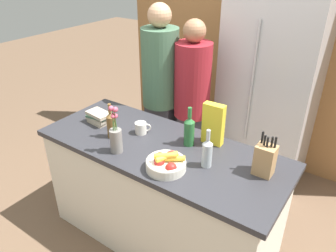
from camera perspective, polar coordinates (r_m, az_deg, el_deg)
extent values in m
plane|color=brown|center=(2.91, -1.10, -18.45)|extent=(14.00, 14.00, 0.00)
cube|color=silver|center=(2.61, -1.19, -12.12)|extent=(1.75, 0.71, 0.85)
cube|color=#2D2D33|center=(2.35, -1.30, -3.89)|extent=(1.83, 0.74, 0.04)
cube|color=#9E6B3D|center=(3.56, 15.15, 14.24)|extent=(3.03, 0.12, 2.60)
cube|color=#B7B7BC|center=(3.23, 17.30, 6.73)|extent=(0.83, 0.60, 1.99)
cylinder|color=#B7B7BC|center=(2.93, 14.37, 7.02)|extent=(0.02, 0.02, 1.09)
cylinder|color=silver|center=(2.09, -0.37, -6.85)|extent=(0.26, 0.26, 0.06)
torus|color=silver|center=(2.07, -0.37, -6.20)|extent=(0.26, 0.26, 0.02)
sphere|color=red|center=(2.06, -1.54, -6.57)|extent=(0.07, 0.07, 0.07)
sphere|color=red|center=(2.07, -1.46, -5.93)|extent=(0.07, 0.07, 0.07)
sphere|color=red|center=(2.11, 0.64, -5.28)|extent=(0.08, 0.08, 0.08)
sphere|color=#C64C23|center=(2.11, -1.44, -5.42)|extent=(0.07, 0.07, 0.07)
sphere|color=red|center=(2.02, 0.55, -7.36)|extent=(0.07, 0.07, 0.07)
cylinder|color=yellow|center=(2.06, 0.55, -5.70)|extent=(0.16, 0.13, 0.03)
cylinder|color=yellow|center=(2.06, -0.21, -5.39)|extent=(0.09, 0.15, 0.03)
cylinder|color=yellow|center=(2.05, -0.50, -5.17)|extent=(0.13, 0.12, 0.03)
cube|color=tan|center=(2.10, 16.49, -5.71)|extent=(0.12, 0.10, 0.20)
cylinder|color=black|center=(2.05, 16.09, -2.03)|extent=(0.01, 0.01, 0.09)
cylinder|color=black|center=(2.04, 16.47, -2.51)|extent=(0.01, 0.01, 0.08)
cylinder|color=black|center=(2.03, 16.92, -2.81)|extent=(0.01, 0.01, 0.08)
cylinder|color=black|center=(2.04, 17.66, -2.74)|extent=(0.01, 0.01, 0.08)
cylinder|color=black|center=(2.03, 18.20, -2.85)|extent=(0.01, 0.01, 0.08)
cylinder|color=gray|center=(2.26, -9.02, -2.57)|extent=(0.08, 0.08, 0.17)
cylinder|color=#477538|center=(2.18, -9.14, 1.03)|extent=(0.01, 0.02, 0.15)
sphere|color=#C64C66|center=(2.14, -9.18, 2.84)|extent=(0.04, 0.04, 0.04)
cylinder|color=#477538|center=(2.19, -9.14, 0.52)|extent=(0.01, 0.01, 0.10)
sphere|color=#C64C66|center=(2.17, -9.15, 1.74)|extent=(0.03, 0.03, 0.03)
cylinder|color=#477538|center=(2.20, -9.36, 0.66)|extent=(0.01, 0.02, 0.11)
sphere|color=#C64C66|center=(2.18, -9.52, 2.00)|extent=(0.02, 0.02, 0.02)
cylinder|color=#477538|center=(2.18, -9.58, 1.15)|extent=(0.01, 0.03, 0.16)
sphere|color=#C64C66|center=(2.15, -9.90, 3.04)|extent=(0.04, 0.04, 0.04)
cylinder|color=#477538|center=(2.18, -9.43, 0.44)|extent=(0.02, 0.01, 0.11)
sphere|color=#C64C66|center=(2.15, -9.63, 1.65)|extent=(0.03, 0.03, 0.03)
cube|color=yellow|center=(2.32, 7.89, 0.32)|extent=(0.15, 0.06, 0.31)
cylinder|color=silver|center=(2.48, -4.76, -0.34)|extent=(0.09, 0.09, 0.09)
torus|color=silver|center=(2.48, -3.65, -0.26)|extent=(0.05, 0.05, 0.06)
cube|color=#B7A88E|center=(2.69, -11.81, 0.87)|extent=(0.18, 0.15, 0.03)
cube|color=#B7A88E|center=(2.68, -12.02, 1.33)|extent=(0.19, 0.12, 0.03)
cube|color=#3D6047|center=(2.68, -11.91, 1.80)|extent=(0.19, 0.15, 0.02)
cube|color=#B7A88E|center=(2.66, -11.99, 2.09)|extent=(0.21, 0.14, 0.03)
cylinder|color=brown|center=(2.44, -9.83, -0.16)|extent=(0.07, 0.07, 0.17)
cone|color=brown|center=(2.39, -10.02, 1.93)|extent=(0.07, 0.07, 0.03)
cylinder|color=brown|center=(2.37, -10.13, 3.03)|extent=(0.02, 0.02, 0.07)
cylinder|color=#286633|center=(2.31, 3.69, -1.30)|extent=(0.07, 0.07, 0.18)
cone|color=#286633|center=(2.26, 3.77, 1.08)|extent=(0.07, 0.07, 0.04)
cylinder|color=#286633|center=(2.23, 3.82, 2.34)|extent=(0.03, 0.03, 0.08)
cylinder|color=#B2BCC1|center=(2.11, 6.79, -5.05)|extent=(0.07, 0.07, 0.16)
cone|color=#B2BCC1|center=(2.05, 6.95, -2.78)|extent=(0.07, 0.07, 0.03)
cylinder|color=#B2BCC1|center=(2.03, 7.03, -1.56)|extent=(0.03, 0.03, 0.07)
cube|color=#383842|center=(3.28, -1.22, -2.76)|extent=(0.27, 0.20, 0.84)
cylinder|color=#42664C|center=(2.95, -1.37, 10.08)|extent=(0.33, 0.33, 0.70)
sphere|color=tan|center=(2.84, -1.48, 18.74)|extent=(0.20, 0.20, 0.20)
cube|color=#383842|center=(3.20, 3.84, -4.24)|extent=(0.30, 0.26, 0.79)
cylinder|color=maroon|center=(2.87, 4.31, 7.94)|extent=(0.32, 0.32, 0.66)
sphere|color=#996B4C|center=(2.75, 4.64, 16.21)|extent=(0.19, 0.19, 0.19)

